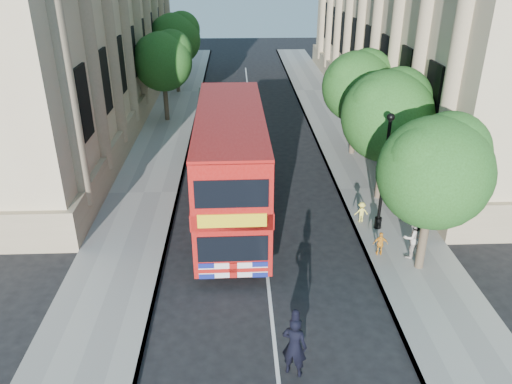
{
  "coord_description": "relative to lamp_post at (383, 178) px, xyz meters",
  "views": [
    {
      "loc": [
        -1.06,
        -12.64,
        10.97
      ],
      "look_at": [
        -0.33,
        5.29,
        2.3
      ],
      "focal_mm": 35.0,
      "sensor_mm": 36.0,
      "label": 1
    }
  ],
  "objects": [
    {
      "name": "ground",
      "position": [
        -5.0,
        -6.0,
        -2.51
      ],
      "size": [
        120.0,
        120.0,
        0.0
      ],
      "primitive_type": "plane",
      "color": "black",
      "rests_on": "ground"
    },
    {
      "name": "pavement_right",
      "position": [
        0.75,
        4.0,
        -2.45
      ],
      "size": [
        3.5,
        80.0,
        0.12
      ],
      "primitive_type": "cube",
      "color": "gray",
      "rests_on": "ground"
    },
    {
      "name": "pavement_left",
      "position": [
        -10.75,
        4.0,
        -2.45
      ],
      "size": [
        3.5,
        80.0,
        0.12
      ],
      "primitive_type": "cube",
      "color": "gray",
      "rests_on": "ground"
    },
    {
      "name": "tree_right_near",
      "position": [
        0.84,
        -2.97,
        1.74
      ],
      "size": [
        4.0,
        4.0,
        6.08
      ],
      "color": "#473828",
      "rests_on": "ground"
    },
    {
      "name": "tree_right_mid",
      "position": [
        0.84,
        3.03,
        1.93
      ],
      "size": [
        4.2,
        4.2,
        6.37
      ],
      "color": "#473828",
      "rests_on": "ground"
    },
    {
      "name": "tree_right_far",
      "position": [
        0.84,
        9.03,
        1.8
      ],
      "size": [
        4.0,
        4.0,
        6.15
      ],
      "color": "#473828",
      "rests_on": "ground"
    },
    {
      "name": "tree_left_far",
      "position": [
        -10.96,
        16.03,
        1.93
      ],
      "size": [
        4.0,
        4.0,
        6.3
      ],
      "color": "#473828",
      "rests_on": "ground"
    },
    {
      "name": "tree_left_back",
      "position": [
        -10.96,
        24.03,
        2.2
      ],
      "size": [
        4.2,
        4.2,
        6.65
      ],
      "color": "#473828",
      "rests_on": "ground"
    },
    {
      "name": "lamp_post",
      "position": [
        0.0,
        0.0,
        0.0
      ],
      "size": [
        0.32,
        0.32,
        5.16
      ],
      "color": "black",
      "rests_on": "pavement_right"
    },
    {
      "name": "double_decker_bus",
      "position": [
        -6.32,
        1.3,
        0.19
      ],
      "size": [
        2.95,
        10.63,
        4.89
      ],
      "rotation": [
        0.0,
        0.0,
        0.01
      ],
      "color": "#A10F0B",
      "rests_on": "ground"
    },
    {
      "name": "box_van",
      "position": [
        -7.15,
        10.2,
        -0.94
      ],
      "size": [
        2.47,
        5.67,
        3.2
      ],
      "rotation": [
        0.0,
        0.0,
        0.03
      ],
      "color": "black",
      "rests_on": "ground"
    },
    {
      "name": "police_constable",
      "position": [
        -4.55,
        -8.0,
        -1.51
      ],
      "size": [
        0.87,
        0.74,
        2.01
      ],
      "primitive_type": "imported",
      "rotation": [
        0.0,
        0.0,
        2.71
      ],
      "color": "black",
      "rests_on": "ground"
    },
    {
      "name": "woman_pedestrian",
      "position": [
        0.69,
        -2.28,
        -1.52
      ],
      "size": [
        1.0,
        0.87,
        1.75
      ],
      "primitive_type": "imported",
      "rotation": [
        0.0,
        0.0,
        3.43
      ],
      "color": "beige",
      "rests_on": "pavement_right"
    },
    {
      "name": "child_a",
      "position": [
        -0.49,
        -2.11,
        -1.89
      ],
      "size": [
        0.61,
        0.29,
        1.01
      ],
      "primitive_type": "imported",
      "rotation": [
        0.0,
        0.0,
        3.07
      ],
      "color": "orange",
      "rests_on": "pavement_right"
    },
    {
      "name": "child_b",
      "position": [
        -0.6,
        0.62,
        -1.92
      ],
      "size": [
        0.62,
        0.38,
        0.93
      ],
      "primitive_type": "imported",
      "rotation": [
        0.0,
        0.0,
        3.2
      ],
      "color": "#F8E854",
      "rests_on": "pavement_right"
    }
  ]
}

